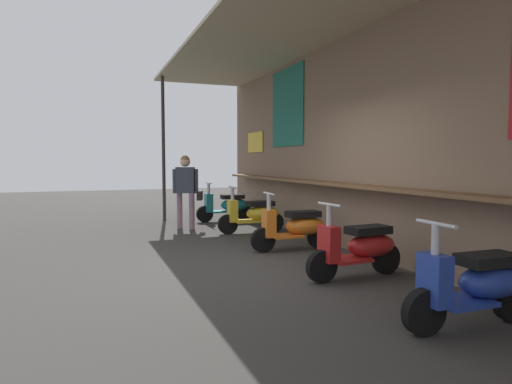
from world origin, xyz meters
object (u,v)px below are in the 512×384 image
at_px(scooter_red, 361,247).
at_px(shopper_with_handbag, 186,185).
at_px(scooter_orange, 296,227).
at_px(scooter_blue, 478,284).
at_px(scooter_yellow, 255,214).
at_px(scooter_teal, 228,205).

relative_size(scooter_red, shopper_with_handbag, 0.88).
bearing_deg(scooter_orange, shopper_with_handbag, -64.81).
height_order(scooter_red, scooter_blue, same).
height_order(scooter_yellow, scooter_orange, same).
relative_size(scooter_teal, shopper_with_handbag, 0.88).
relative_size(scooter_teal, scooter_blue, 1.00).
distance_m(scooter_yellow, shopper_with_handbag, 1.68).
xyz_separation_m(scooter_orange, scooter_blue, (3.63, 0.00, 0.00)).
bearing_deg(scooter_red, scooter_yellow, -94.27).
relative_size(scooter_teal, scooter_red, 1.00).
relative_size(scooter_blue, shopper_with_handbag, 0.88).
bearing_deg(scooter_red, scooter_teal, -94.27).
relative_size(scooter_yellow, scooter_orange, 1.00).
relative_size(scooter_teal, scooter_orange, 1.00).
height_order(scooter_orange, shopper_with_handbag, shopper_with_handbag).
bearing_deg(scooter_orange, scooter_blue, 92.76).
bearing_deg(scooter_yellow, scooter_red, 92.18).
relative_size(scooter_orange, scooter_red, 1.00).
xyz_separation_m(scooter_yellow, scooter_blue, (5.54, 0.00, 0.00)).
xyz_separation_m(scooter_blue, shopper_with_handbag, (-6.56, -1.21, 0.57)).
xyz_separation_m(scooter_teal, scooter_orange, (3.77, -0.00, 0.00)).
bearing_deg(scooter_yellow, shopper_with_handbag, -37.95).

